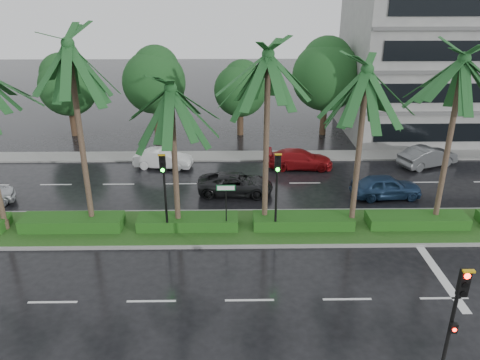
{
  "coord_description": "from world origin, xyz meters",
  "views": [
    {
      "loc": [
        -0.64,
        -20.62,
        11.97
      ],
      "look_at": [
        -0.28,
        1.5,
        2.58
      ],
      "focal_mm": 35.0,
      "sensor_mm": 36.0,
      "label": 1
    }
  ],
  "objects_px": {
    "signal_median_left": "(164,182)",
    "car_darkgrey": "(235,184)",
    "car_white": "(163,159)",
    "street_sign": "(226,196)",
    "car_blue": "(386,186)",
    "car_grey": "(428,157)",
    "car_red": "(300,159)",
    "signal_near": "(453,321)"
  },
  "relations": [
    {
      "from": "car_white",
      "to": "car_blue",
      "type": "height_order",
      "value": "car_blue"
    },
    {
      "from": "car_red",
      "to": "street_sign",
      "type": "bearing_deg",
      "value": 153.9
    },
    {
      "from": "car_grey",
      "to": "car_red",
      "type": "bearing_deg",
      "value": 67.97
    },
    {
      "from": "car_white",
      "to": "car_darkgrey",
      "type": "relative_size",
      "value": 0.87
    },
    {
      "from": "signal_median_left",
      "to": "street_sign",
      "type": "height_order",
      "value": "signal_median_left"
    },
    {
      "from": "car_white",
      "to": "car_grey",
      "type": "xyz_separation_m",
      "value": [
        18.5,
        -0.04,
        0.06
      ]
    },
    {
      "from": "street_sign",
      "to": "signal_median_left",
      "type": "bearing_deg",
      "value": -176.53
    },
    {
      "from": "car_white",
      "to": "signal_median_left",
      "type": "bearing_deg",
      "value": -163.63
    },
    {
      "from": "signal_near",
      "to": "signal_median_left",
      "type": "relative_size",
      "value": 1.0
    },
    {
      "from": "signal_median_left",
      "to": "street_sign",
      "type": "bearing_deg",
      "value": 3.47
    },
    {
      "from": "signal_near",
      "to": "car_grey",
      "type": "relative_size",
      "value": 1.01
    },
    {
      "from": "car_red",
      "to": "car_grey",
      "type": "distance_m",
      "value": 9.0
    },
    {
      "from": "car_white",
      "to": "car_grey",
      "type": "distance_m",
      "value": 18.5
    },
    {
      "from": "car_blue",
      "to": "car_grey",
      "type": "distance_m",
      "value": 6.81
    },
    {
      "from": "car_red",
      "to": "car_blue",
      "type": "relative_size",
      "value": 1.09
    },
    {
      "from": "car_blue",
      "to": "car_grey",
      "type": "bearing_deg",
      "value": -44.86
    },
    {
      "from": "car_red",
      "to": "car_blue",
      "type": "bearing_deg",
      "value": -135.07
    },
    {
      "from": "car_blue",
      "to": "car_darkgrey",
      "type": "bearing_deg",
      "value": 81.94
    },
    {
      "from": "car_white",
      "to": "car_red",
      "type": "bearing_deg",
      "value": -83.94
    },
    {
      "from": "signal_near",
      "to": "car_grey",
      "type": "bearing_deg",
      "value": 70.05
    },
    {
      "from": "signal_median_left",
      "to": "car_grey",
      "type": "xyz_separation_m",
      "value": [
        17.0,
        9.59,
        -2.29
      ]
    },
    {
      "from": "car_red",
      "to": "car_darkgrey",
      "type": "bearing_deg",
      "value": 135.34
    },
    {
      "from": "car_white",
      "to": "car_red",
      "type": "xyz_separation_m",
      "value": [
        9.5,
        -0.24,
        -0.0
      ]
    },
    {
      "from": "signal_median_left",
      "to": "car_white",
      "type": "height_order",
      "value": "signal_median_left"
    },
    {
      "from": "signal_median_left",
      "to": "car_blue",
      "type": "xyz_separation_m",
      "value": [
        12.5,
        4.48,
        -2.29
      ]
    },
    {
      "from": "signal_median_left",
      "to": "signal_near",
      "type": "bearing_deg",
      "value": -44.09
    },
    {
      "from": "signal_median_left",
      "to": "car_white",
      "type": "xyz_separation_m",
      "value": [
        -1.5,
        9.63,
        -2.34
      ]
    },
    {
      "from": "street_sign",
      "to": "car_blue",
      "type": "xyz_separation_m",
      "value": [
        9.5,
        4.3,
        -1.42
      ]
    },
    {
      "from": "car_white",
      "to": "car_blue",
      "type": "bearing_deg",
      "value": -102.67
    },
    {
      "from": "car_white",
      "to": "car_red",
      "type": "height_order",
      "value": "car_white"
    },
    {
      "from": "street_sign",
      "to": "car_darkgrey",
      "type": "height_order",
      "value": "street_sign"
    },
    {
      "from": "street_sign",
      "to": "car_grey",
      "type": "height_order",
      "value": "street_sign"
    },
    {
      "from": "car_darkgrey",
      "to": "car_grey",
      "type": "distance_m",
      "value": 14.2
    },
    {
      "from": "car_darkgrey",
      "to": "car_red",
      "type": "bearing_deg",
      "value": -44.73
    },
    {
      "from": "car_blue",
      "to": "car_grey",
      "type": "height_order",
      "value": "car_grey"
    },
    {
      "from": "signal_near",
      "to": "signal_median_left",
      "type": "height_order",
      "value": "signal_median_left"
    },
    {
      "from": "signal_median_left",
      "to": "car_darkgrey",
      "type": "height_order",
      "value": "signal_median_left"
    },
    {
      "from": "signal_median_left",
      "to": "car_grey",
      "type": "height_order",
      "value": "signal_median_left"
    },
    {
      "from": "signal_near",
      "to": "street_sign",
      "type": "height_order",
      "value": "signal_near"
    },
    {
      "from": "car_red",
      "to": "signal_median_left",
      "type": "bearing_deg",
      "value": 141.98
    },
    {
      "from": "car_blue",
      "to": "car_grey",
      "type": "relative_size",
      "value": 0.95
    },
    {
      "from": "signal_near",
      "to": "car_grey",
      "type": "xyz_separation_m",
      "value": [
        7.0,
        19.28,
        -1.79
      ]
    }
  ]
}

